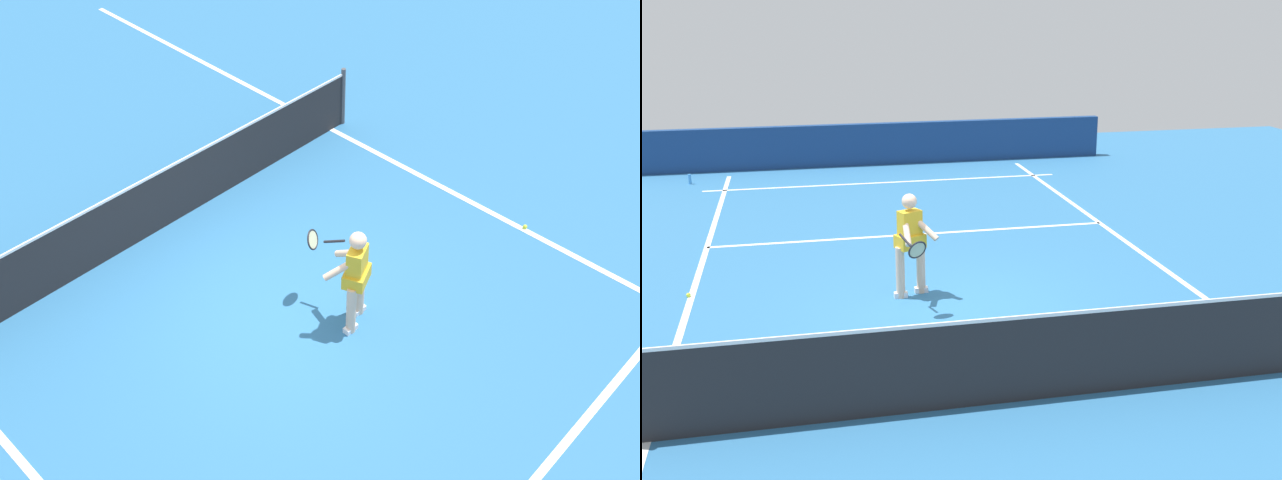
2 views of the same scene
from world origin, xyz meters
TOP-DOWN VIEW (x-y plane):
  - ground_plane at (0.00, 0.00)m, footprint 28.12×28.12m
  - sideline_right_marking at (3.71, 0.00)m, footprint 0.10×19.63m
  - court_net at (0.00, 2.53)m, footprint 8.10×0.08m
  - tennis_player at (0.51, -0.86)m, footprint 0.67×1.12m
  - tennis_ball_near at (3.75, -1.50)m, footprint 0.07×0.07m

SIDE VIEW (x-z plane):
  - ground_plane at x=0.00m, z-range 0.00..0.00m
  - sideline_right_marking at x=3.71m, z-range 0.00..0.01m
  - tennis_ball_near at x=3.75m, z-range 0.00..0.07m
  - court_net at x=0.00m, z-range -0.03..1.06m
  - tennis_player at x=0.51m, z-range 0.07..1.62m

